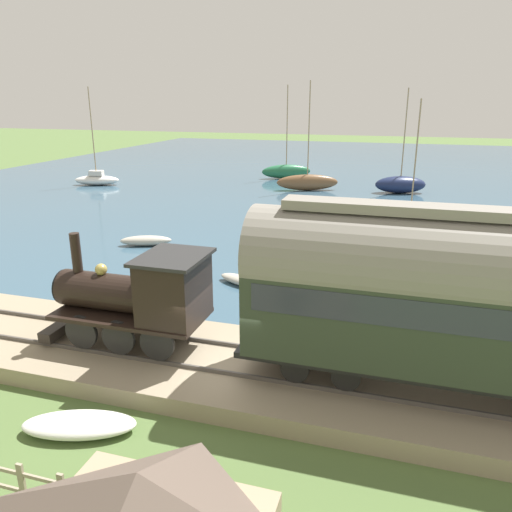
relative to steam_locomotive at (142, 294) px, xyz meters
name	(u,v)px	position (x,y,z in m)	size (l,w,h in m)	color
ground_plane	(230,378)	(-0.10, -2.77, -2.30)	(200.00, 200.00, 0.00)	#516B38
harbor_water	(363,174)	(42.61, -2.77, -2.29)	(80.00, 80.00, 0.01)	#38566B
rail_embankment	(231,368)	(0.00, -2.77, -2.03)	(4.62, 56.00, 0.65)	gray
steam_locomotive	(142,294)	(0.00, 0.00, 0.00)	(2.19, 5.15, 3.34)	black
passenger_coach	(454,295)	(0.00, -8.61, 0.98)	(2.51, 10.71, 4.80)	black
sailboat_brown	(307,182)	(31.15, 1.10, -1.55)	(2.86, 5.47, 9.22)	brown
sailboat_green	(286,171)	(37.26, 4.47, -1.56)	(3.26, 5.01, 9.02)	#236B42
sailboat_navy	(400,184)	(32.13, -6.80, -1.54)	(2.90, 4.62, 8.61)	#192347
sailboat_gray	(411,212)	(22.08, -7.71, -1.72)	(2.64, 4.84, 7.79)	gray
sailboat_white	(97,179)	(28.18, 20.53, -1.73)	(2.57, 4.37, 8.77)	white
rowboat_off_pier	(146,241)	(11.51, 6.30, -2.01)	(1.76, 2.93, 0.56)	#B7B2A3
rowboat_near_shore	(244,281)	(7.21, -0.81, -2.09)	(1.68, 2.67, 0.40)	#B7B2A3
rowboat_mid_harbor	(464,321)	(5.66, -9.67, -2.12)	(1.59, 2.36, 0.33)	beige
beached_dinghy	(79,425)	(-3.52, -0.09, -2.08)	(1.88, 3.00, 0.44)	silver
picket_fence	(127,510)	(-5.77, -2.77, -1.81)	(0.06, 20.14, 0.96)	gray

